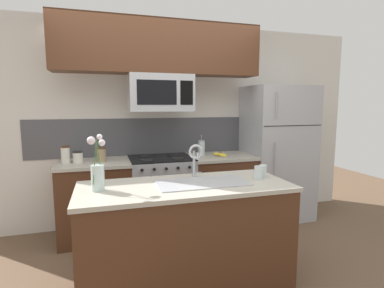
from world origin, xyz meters
name	(u,v)px	position (x,y,z in m)	size (l,w,h in m)	color
ground_plane	(179,265)	(0.00, 0.00, 0.00)	(10.00, 10.00, 0.00)	brown
rear_partition	(177,124)	(0.30, 1.28, 1.30)	(5.20, 0.10, 2.60)	silver
splash_band	(156,136)	(0.00, 1.22, 1.15)	(3.18, 0.01, 0.48)	#4C4C51
back_counter_left	(96,200)	(-0.78, 0.90, 0.46)	(0.83, 0.65, 0.91)	#4C2B19
back_counter_right	(220,189)	(0.79, 0.90, 0.46)	(0.84, 0.65, 0.91)	#4C2B19
stove_range	(161,194)	(0.00, 0.90, 0.46)	(0.76, 0.64, 0.93)	#A8AAAF
microwave	(160,93)	(0.00, 0.88, 1.70)	(0.74, 0.40, 0.43)	#A8AAAF
upper_cabinet_band	(161,48)	(0.00, 0.85, 2.21)	(2.37, 0.34, 0.60)	#4C2B19
refrigerator	(276,153)	(1.62, 0.92, 0.91)	(0.86, 0.74, 1.81)	#A8AAAF
storage_jar_tall	(66,155)	(-1.08, 0.91, 1.01)	(0.09, 0.09, 0.20)	silver
storage_jar_medium	(78,157)	(-0.95, 0.90, 0.97)	(0.11, 0.11, 0.13)	silver
storage_jar_short	(101,154)	(-0.70, 0.92, 0.99)	(0.11, 0.11, 0.16)	#997F5B
banana_bunch	(220,155)	(0.76, 0.84, 0.93)	(0.19, 0.15, 0.08)	yellow
french_press	(201,148)	(0.54, 0.96, 1.01)	(0.09, 0.09, 0.27)	silver
island_counter	(186,237)	(-0.03, -0.35, 0.46)	(1.74, 0.73, 0.91)	#4C2B19
kitchen_sink	(202,191)	(0.11, -0.35, 0.84)	(0.76, 0.39, 0.16)	#ADAFB5
sink_faucet	(195,156)	(0.12, -0.16, 1.11)	(0.14, 0.14, 0.31)	#B7BABF
drinking_glass	(259,173)	(0.64, -0.36, 0.97)	(0.08, 0.08, 0.12)	silver
spare_glass	(263,171)	(0.72, -0.30, 0.97)	(0.07, 0.07, 0.11)	silver
flower_vase	(98,174)	(-0.72, -0.34, 1.04)	(0.13, 0.17, 0.43)	silver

